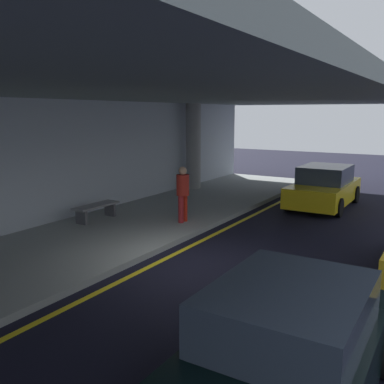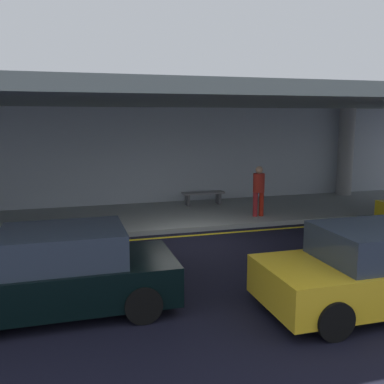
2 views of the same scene
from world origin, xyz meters
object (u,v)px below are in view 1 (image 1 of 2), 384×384
at_px(car_yellow_taxi, 324,187).
at_px(bench_metal, 96,209).
at_px(car_black, 285,353).
at_px(traveler_with_luggage, 183,191).
at_px(support_column_center, 193,146).

relative_size(car_yellow_taxi, bench_metal, 2.56).
relative_size(car_black, bench_metal, 2.56).
relative_size(car_yellow_taxi, traveler_with_luggage, 2.44).
bearing_deg(traveler_with_luggage, support_column_center, 68.66).
bearing_deg(car_yellow_taxi, bench_metal, 140.55).
bearing_deg(support_column_center, bench_metal, -176.01).
relative_size(support_column_center, traveler_with_luggage, 2.17).
bearing_deg(bench_metal, car_yellow_taxi, -40.04).
bearing_deg(car_yellow_taxi, support_column_center, 88.41).
distance_m(support_column_center, traveler_with_luggage, 6.10).
height_order(car_yellow_taxi, bench_metal, car_yellow_taxi).
bearing_deg(bench_metal, traveler_with_luggage, -63.90).
distance_m(car_yellow_taxi, traveler_with_luggage, 5.86).
bearing_deg(car_black, support_column_center, -149.09).
height_order(car_black, bench_metal, car_black).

